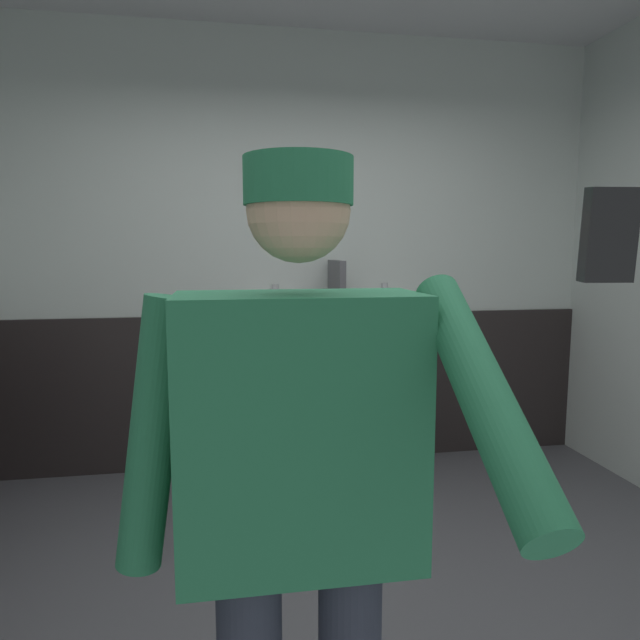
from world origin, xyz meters
TOP-DOWN VIEW (x-y plane):
  - wall_back at (0.00, 1.98)m, footprint 4.75×0.12m
  - wainscot_band_back at (0.00, 1.90)m, footprint 4.15×0.03m
  - urinal_left at (-0.11, 1.76)m, footprint 0.40×0.34m
  - urinal_middle at (0.64, 1.76)m, footprint 0.40×0.34m
  - privacy_divider_panel at (0.27, 1.69)m, footprint 0.04×0.40m
  - person at (-0.29, -0.72)m, footprint 0.71×0.60m
  - cell_phone at (0.01, -1.22)m, footprint 0.06×0.03m

SIDE VIEW (x-z plane):
  - wainscot_band_back at x=0.00m, z-range 0.00..1.03m
  - urinal_left at x=-0.11m, z-range 0.16..1.40m
  - urinal_middle at x=0.64m, z-range 0.16..1.40m
  - privacy_divider_panel at x=0.27m, z-range 0.50..1.40m
  - person at x=-0.29m, z-range 0.15..1.80m
  - wall_back at x=0.00m, z-range 0.00..2.87m
  - cell_phone at x=0.01m, z-range 1.43..1.54m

